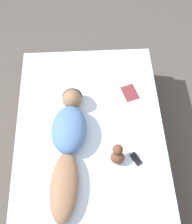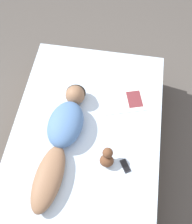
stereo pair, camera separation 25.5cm
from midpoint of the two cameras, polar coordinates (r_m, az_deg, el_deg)
ground_plane at (r=3.14m, az=0.27°, el=-9.47°), size 12.00×12.00×0.00m
bed at (r=2.89m, az=0.30°, el=-7.75°), size 1.56×2.31×0.55m
person at (r=2.54m, az=-4.50°, el=-5.15°), size 0.39×1.34×0.21m
open_magazine at (r=2.84m, az=8.74°, el=2.25°), size 0.53×0.41×0.01m
cell_phone at (r=2.55m, az=9.29°, el=-11.77°), size 0.12×0.15×0.01m
plush_toy at (r=2.47m, az=5.41°, el=-10.23°), size 0.13×0.16×0.19m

